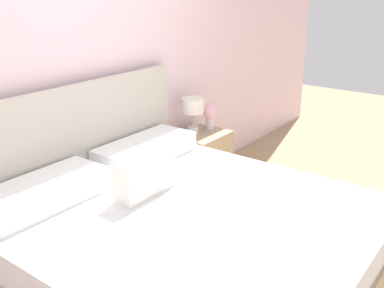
# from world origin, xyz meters

# --- Properties ---
(ground_plane) EXTENTS (12.00, 12.00, 0.00)m
(ground_plane) POSITION_xyz_m (0.00, 0.00, 0.00)
(ground_plane) COLOR tan
(wall_back) EXTENTS (8.00, 0.06, 2.60)m
(wall_back) POSITION_xyz_m (0.00, 0.07, 1.30)
(wall_back) COLOR silver
(wall_back) RESTS_ON ground_plane
(bed) EXTENTS (1.93, 2.04, 1.17)m
(bed) POSITION_xyz_m (0.00, -0.94, 0.31)
(bed) COLOR tan
(bed) RESTS_ON ground_plane
(nightstand) EXTENTS (0.47, 0.40, 0.54)m
(nightstand) POSITION_xyz_m (1.24, -0.21, 0.27)
(nightstand) COLOR tan
(nightstand) RESTS_ON ground_plane
(table_lamp) EXTENTS (0.20, 0.20, 0.33)m
(table_lamp) POSITION_xyz_m (1.19, -0.15, 0.77)
(table_lamp) COLOR white
(table_lamp) RESTS_ON nightstand
(flower_vase) EXTENTS (0.14, 0.14, 0.24)m
(flower_vase) POSITION_xyz_m (1.39, -0.20, 0.68)
(flower_vase) COLOR silver
(flower_vase) RESTS_ON nightstand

